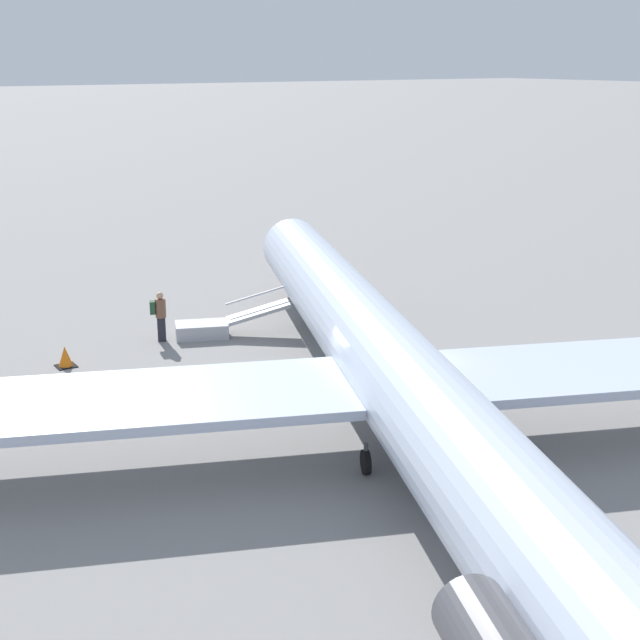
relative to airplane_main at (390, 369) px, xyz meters
name	(u,v)px	position (x,y,z in m)	size (l,w,h in m)	color
ground_plane	(379,423)	(0.88, -0.36, -1.87)	(600.00, 600.00, 0.00)	gray
airplane_main	(390,369)	(0.00, 0.00, 0.00)	(32.75, 25.96, 6.27)	silver
boarding_stairs	(213,326)	(10.25, -0.12, -1.50)	(2.43, 4.10, 1.60)	#B2B2B7
passenger	(160,313)	(10.72, 1.65, -0.86)	(0.44, 0.57, 1.74)	#23232D
traffic_cone_near_stairs	(65,357)	(9.91, 5.23, -1.55)	(0.61, 0.61, 0.67)	black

